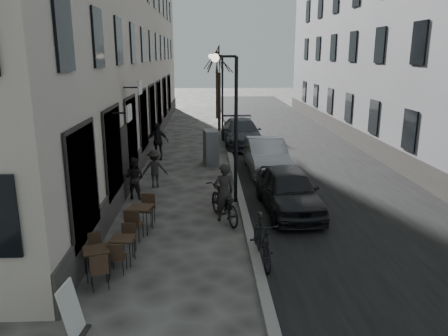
{
  "coord_description": "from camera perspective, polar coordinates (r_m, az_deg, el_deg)",
  "views": [
    {
      "loc": [
        -1.02,
        -8.64,
        5.06
      ],
      "look_at": [
        -0.5,
        3.85,
        1.8
      ],
      "focal_mm": 35.0,
      "sensor_mm": 36.0,
      "label": 1
    }
  ],
  "objects": [
    {
      "name": "pedestrian_near",
      "position": [
        15.99,
        -11.6,
        -1.27
      ],
      "size": [
        0.9,
        0.81,
        1.53
      ],
      "primitive_type": "imported",
      "rotation": [
        0.0,
        0.0,
        2.77
      ],
      "color": "black",
      "rests_on": "ground"
    },
    {
      "name": "bistro_set_b",
      "position": [
        11.28,
        -13.08,
        -10.12
      ],
      "size": [
        0.59,
        1.38,
        0.8
      ],
      "rotation": [
        0.0,
        0.0,
        -0.07
      ],
      "color": "#312115",
      "rests_on": "ground"
    },
    {
      "name": "streetlamp_far",
      "position": [
        26.72,
        -0.58,
        10.54
      ],
      "size": [
        0.9,
        0.28,
        5.09
      ],
      "color": "black",
      "rests_on": "ground"
    },
    {
      "name": "bistro_set_c",
      "position": [
        13.03,
        -10.83,
        -6.25
      ],
      "size": [
        0.74,
        1.62,
        0.93
      ],
      "rotation": [
        0.0,
        0.0,
        -0.18
      ],
      "color": "#312115",
      "rests_on": "ground"
    },
    {
      "name": "tree_near",
      "position": [
        29.66,
        -0.63,
        13.85
      ],
      "size": [
        2.4,
        2.4,
        5.7
      ],
      "color": "black",
      "rests_on": "ground"
    },
    {
      "name": "streetlamp_near",
      "position": [
        14.79,
        0.92,
        7.24
      ],
      "size": [
        0.9,
        0.28,
        5.09
      ],
      "color": "black",
      "rests_on": "ground"
    },
    {
      "name": "moped",
      "position": [
        11.03,
        5.01,
        -9.33
      ],
      "size": [
        0.71,
        2.02,
        1.19
      ],
      "primitive_type": "imported",
      "rotation": [
        0.0,
        0.0,
        0.08
      ],
      "color": "black",
      "rests_on": "ground"
    },
    {
      "name": "tree_far",
      "position": [
        35.66,
        -0.94,
        13.98
      ],
      "size": [
        2.4,
        2.4,
        5.7
      ],
      "color": "black",
      "rests_on": "ground"
    },
    {
      "name": "utility_cabinet",
      "position": [
        20.51,
        -1.73,
        2.68
      ],
      "size": [
        0.75,
        1.17,
        1.64
      ],
      "primitive_type": "cube",
      "rotation": [
        0.0,
        0.0,
        0.15
      ],
      "color": "slate",
      "rests_on": "ground"
    },
    {
      "name": "pedestrian_far",
      "position": [
        21.77,
        -8.68,
        3.46
      ],
      "size": [
        1.1,
        0.53,
        1.82
      ],
      "primitive_type": "imported",
      "rotation": [
        0.0,
        0.0,
        -0.08
      ],
      "color": "black",
      "rests_on": "ground"
    },
    {
      "name": "car_far",
      "position": [
        24.92,
        2.3,
        4.63
      ],
      "size": [
        2.3,
        5.2,
        1.48
      ],
      "primitive_type": "imported",
      "rotation": [
        0.0,
        0.0,
        0.04
      ],
      "color": "#34373D",
      "rests_on": "ground"
    },
    {
      "name": "car_near",
      "position": [
        14.55,
        8.45,
        -2.86
      ],
      "size": [
        1.92,
        4.36,
        1.46
      ],
      "primitive_type": "imported",
      "rotation": [
        0.0,
        0.0,
        0.05
      ],
      "color": "black",
      "rests_on": "ground"
    },
    {
      "name": "car_mid",
      "position": [
        19.22,
        5.53,
        1.59
      ],
      "size": [
        1.72,
        4.6,
        1.5
      ],
      "primitive_type": "imported",
      "rotation": [
        0.0,
        0.0,
        0.03
      ],
      "color": "#919399",
      "rests_on": "ground"
    },
    {
      "name": "road",
      "position": [
        25.62,
        8.62,
        3.07
      ],
      "size": [
        7.3,
        60.0,
        0.0
      ],
      "primitive_type": "cube",
      "color": "black",
      "rests_on": "ground"
    },
    {
      "name": "kerb",
      "position": [
        25.17,
        0.43,
        3.16
      ],
      "size": [
        0.25,
        60.0,
        0.12
      ],
      "primitive_type": "cube",
      "color": "slate",
      "rests_on": "ground"
    },
    {
      "name": "cyclist_rider",
      "position": [
        13.55,
        -0.02,
        -3.19
      ],
      "size": [
        0.78,
        0.64,
        1.83
      ],
      "primitive_type": "imported",
      "rotation": [
        0.0,
        0.0,
        3.48
      ],
      "color": "black",
      "rests_on": "ground"
    },
    {
      "name": "pedestrian_mid",
      "position": [
        17.22,
        -9.02,
        -0.07
      ],
      "size": [
        0.98,
        0.59,
        1.49
      ],
      "primitive_type": "imported",
      "rotation": [
        0.0,
        0.0,
        3.17
      ],
      "color": "#2A2824",
      "rests_on": "ground"
    },
    {
      "name": "bistro_set_a",
      "position": [
        10.76,
        -16.31,
        -11.48
      ],
      "size": [
        0.84,
        1.47,
        0.84
      ],
      "rotation": [
        0.0,
        0.0,
        0.34
      ],
      "color": "#312115",
      "rests_on": "ground"
    },
    {
      "name": "ground",
      "position": [
        10.07,
        3.88,
        -15.6
      ],
      "size": [
        120.0,
        120.0,
        0.0
      ],
      "primitive_type": "plane",
      "color": "#363331",
      "rests_on": "ground"
    },
    {
      "name": "bicycle",
      "position": [
        13.66,
        -0.02,
        -4.61
      ],
      "size": [
        1.42,
        2.26,
        1.12
      ],
      "primitive_type": "imported",
      "rotation": [
        0.0,
        0.0,
        3.48
      ],
      "color": "black",
      "rests_on": "ground"
    },
    {
      "name": "sign_board",
      "position": [
        8.9,
        -19.19,
        -17.74
      ],
      "size": [
        0.42,
        0.63,
        1.04
      ],
      "rotation": [
        0.0,
        0.0,
        -0.13
      ],
      "color": "black",
      "rests_on": "ground"
    }
  ]
}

